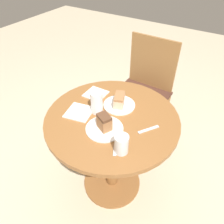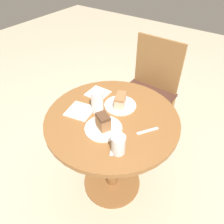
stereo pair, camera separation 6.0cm
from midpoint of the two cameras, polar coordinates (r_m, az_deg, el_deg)
ground_plane at (r=1.94m, az=-0.92°, el=-17.88°), size 8.00×8.00×0.00m
table at (r=1.51m, az=-1.14°, el=-6.88°), size 0.85×0.85×0.74m
chair at (r=2.08m, az=7.73°, el=6.38°), size 0.48×0.41×0.95m
plate_near at (r=1.29m, az=-3.30°, el=-4.38°), size 0.22×0.22×0.01m
plate_far at (r=1.46m, az=0.73°, el=1.84°), size 0.21×0.21×0.01m
cake_slice_near at (r=1.25m, az=-3.39°, el=-2.67°), size 0.10×0.09×0.10m
cake_slice_far at (r=1.43m, az=0.74°, el=3.17°), size 0.10×0.13×0.08m
glass_lemonade at (r=1.14m, az=0.98°, el=-8.61°), size 0.08×0.08×0.11m
glass_water at (r=1.38m, az=-5.25°, el=2.17°), size 0.08×0.08×0.15m
napkin_stack at (r=1.42m, az=-9.72°, el=-0.06°), size 0.19×0.19×0.01m
fork at (r=1.21m, az=-0.43°, el=-8.43°), size 0.09×0.15×0.00m
spoon at (r=1.30m, az=8.21°, el=-4.56°), size 0.09×0.12×0.00m
napkin_side at (r=1.57m, az=-5.36°, el=4.72°), size 0.15×0.15×0.01m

